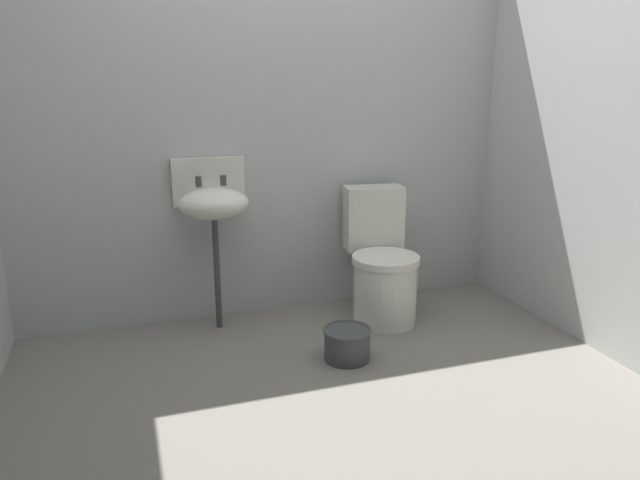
% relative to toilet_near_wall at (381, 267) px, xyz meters
% --- Properties ---
extents(ground_plane, '(3.43, 2.89, 0.08)m').
position_rel_toilet_near_wall_xyz_m(ground_plane, '(-0.59, -0.89, -0.36)').
color(ground_plane, slate).
extents(wall_back, '(3.43, 0.10, 2.28)m').
position_rel_toilet_near_wall_xyz_m(wall_back, '(-0.59, 0.40, 0.82)').
color(wall_back, '#AFB3B1').
rests_on(wall_back, ground).
extents(wall_right, '(0.10, 2.69, 2.28)m').
position_rel_toilet_near_wall_xyz_m(wall_right, '(0.98, -0.79, 0.82)').
color(wall_right, '#ACB0AB').
rests_on(wall_right, ground).
extents(toilet_near_wall, '(0.46, 0.64, 0.78)m').
position_rel_toilet_near_wall_xyz_m(toilet_near_wall, '(0.00, 0.00, 0.00)').
color(toilet_near_wall, silver).
rests_on(toilet_near_wall, ground).
extents(sink, '(0.42, 0.35, 0.99)m').
position_rel_toilet_near_wall_xyz_m(sink, '(-0.97, 0.19, 0.43)').
color(sink, '#3C4141').
rests_on(sink, ground).
extents(bucket, '(0.26, 0.26, 0.17)m').
position_rel_toilet_near_wall_xyz_m(bucket, '(-0.40, -0.47, -0.23)').
color(bucket, '#3C4141').
rests_on(bucket, ground).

